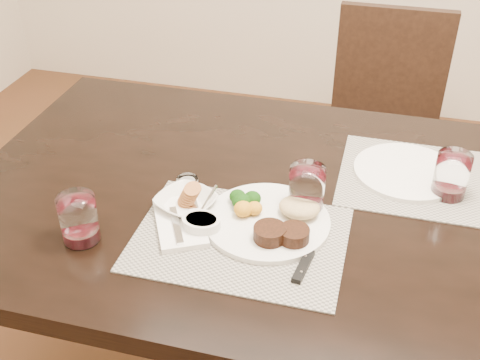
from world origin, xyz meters
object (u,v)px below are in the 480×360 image
(chair_far, at_px, (383,119))
(steak_knife, at_px, (306,258))
(far_plate, at_px, (406,171))
(wine_glass_near, at_px, (306,192))
(cracker_bowl, at_px, (186,202))
(dinner_plate, at_px, (273,219))

(chair_far, height_order, steak_knife, chair_far)
(steak_knife, height_order, far_plate, same)
(chair_far, xyz_separation_m, wine_glass_near, (-0.15, -0.98, 0.30))
(far_plate, bearing_deg, wine_glass_near, -135.93)
(steak_knife, distance_m, cracker_bowl, 0.32)
(steak_knife, bearing_deg, chair_far, 92.18)
(cracker_bowl, distance_m, wine_glass_near, 0.28)
(cracker_bowl, bearing_deg, wine_glass_near, 14.04)
(far_plate, bearing_deg, cracker_bowl, -150.10)
(chair_far, height_order, far_plate, chair_far)
(wine_glass_near, bearing_deg, far_plate, 44.07)
(chair_far, relative_size, dinner_plate, 3.16)
(dinner_plate, height_order, far_plate, dinner_plate)
(steak_knife, bearing_deg, far_plate, 71.86)
(wine_glass_near, bearing_deg, chair_far, 81.22)
(wine_glass_near, height_order, far_plate, wine_glass_near)
(steak_knife, relative_size, far_plate, 0.88)
(far_plate, bearing_deg, dinner_plate, -134.15)
(chair_far, bearing_deg, steak_knife, -95.98)
(dinner_plate, relative_size, wine_glass_near, 2.51)
(steak_knife, relative_size, cracker_bowl, 1.35)
(dinner_plate, height_order, steak_knife, dinner_plate)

